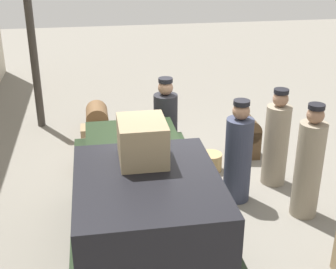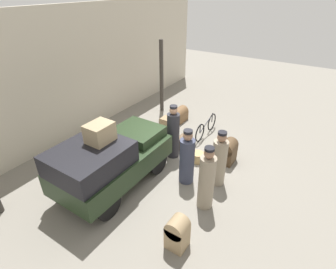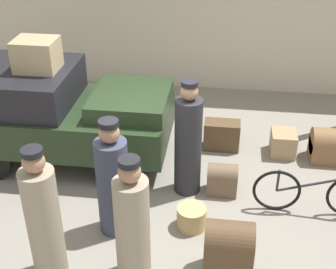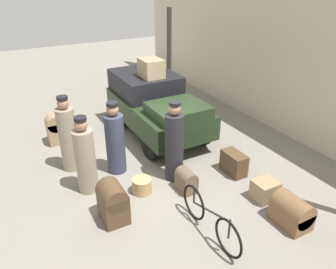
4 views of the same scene
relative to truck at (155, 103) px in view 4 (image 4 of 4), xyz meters
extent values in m
plane|color=gray|center=(1.71, -0.85, -0.89)|extent=(30.00, 30.00, 0.00)
cube|color=beige|center=(1.71, 3.23, 1.36)|extent=(16.00, 0.15, 4.50)
cylinder|color=#38332D|center=(-2.31, 1.71, 0.65)|extent=(0.17, 0.17, 3.09)
cylinder|color=black|center=(1.19, 0.77, -0.51)|extent=(0.77, 0.12, 0.77)
cylinder|color=black|center=(1.19, -0.77, -0.51)|extent=(0.77, 0.12, 0.77)
cylinder|color=black|center=(-0.92, 0.77, -0.51)|extent=(0.77, 0.12, 0.77)
cylinder|color=black|center=(-0.92, -0.77, -0.51)|extent=(0.77, 0.12, 0.77)
cube|color=black|center=(0.14, 0.00, -0.18)|extent=(3.40, 1.70, 0.61)
cube|color=black|center=(-0.63, 0.00, 0.41)|extent=(1.87, 1.57, 0.57)
cube|color=black|center=(1.24, 0.00, 0.26)|extent=(1.19, 1.33, 0.27)
torus|color=black|center=(4.54, -0.98, -0.55)|extent=(0.68, 0.04, 0.68)
torus|color=black|center=(3.52, -0.98, -0.55)|extent=(0.68, 0.04, 0.68)
cylinder|color=#232328|center=(4.03, -0.98, -0.39)|extent=(1.04, 0.04, 0.37)
cylinder|color=#232328|center=(3.52, -0.98, -0.38)|extent=(0.04, 0.04, 0.35)
cylinder|color=#232328|center=(4.54, -0.98, -0.36)|extent=(0.04, 0.04, 0.38)
cylinder|color=tan|center=(2.35, -1.51, -0.74)|extent=(0.41, 0.41, 0.32)
cylinder|color=#232328|center=(2.21, -0.65, -0.13)|extent=(0.40, 0.40, 1.53)
sphere|color=#936B51|center=(2.21, -0.65, 0.76)|extent=(0.25, 0.25, 0.25)
cylinder|color=black|center=(2.21, -0.65, 0.89)|extent=(0.24, 0.24, 0.07)
cylinder|color=#33384C|center=(1.32, -1.66, -0.20)|extent=(0.43, 0.43, 1.39)
sphere|color=#936B51|center=(1.32, -1.66, 0.62)|extent=(0.26, 0.26, 0.26)
cylinder|color=black|center=(1.32, -1.66, 0.76)|extent=(0.25, 0.25, 0.07)
cylinder|color=gray|center=(0.72, -2.56, -0.14)|extent=(0.40, 0.40, 1.50)
sphere|color=#936B51|center=(0.72, -2.56, 0.73)|extent=(0.25, 0.25, 0.25)
cylinder|color=black|center=(0.72, -2.56, 0.86)|extent=(0.24, 0.24, 0.07)
cylinder|color=gray|center=(1.73, -2.46, -0.20)|extent=(0.41, 0.41, 1.39)
sphere|color=#936B51|center=(1.73, -2.46, 0.63)|extent=(0.25, 0.25, 0.25)
cylinder|color=black|center=(1.73, -2.46, 0.76)|extent=(0.24, 0.24, 0.07)
cube|color=brown|center=(2.74, -0.66, -0.73)|extent=(0.45, 0.33, 0.33)
cylinder|color=brown|center=(2.74, -0.66, -0.56)|extent=(0.45, 0.33, 0.33)
cube|color=#4C3823|center=(2.69, 0.63, -0.64)|extent=(0.62, 0.34, 0.51)
cube|color=#937A56|center=(-0.73, -2.59, -0.59)|extent=(0.41, 0.44, 0.60)
cylinder|color=#937A56|center=(-0.73, -2.59, -0.29)|extent=(0.41, 0.44, 0.44)
cube|color=#937A56|center=(3.75, 0.58, -0.69)|extent=(0.42, 0.47, 0.42)
cube|color=brown|center=(4.53, 0.47, -0.72)|extent=(0.68, 0.47, 0.35)
cylinder|color=brown|center=(4.53, 0.47, -0.54)|extent=(0.68, 0.47, 0.47)
cube|color=#4C3823|center=(2.86, -2.31, -0.61)|extent=(0.58, 0.45, 0.56)
cylinder|color=#4C3823|center=(2.86, -2.31, -0.33)|extent=(0.58, 0.45, 0.45)
cube|color=#9E8966|center=(-0.20, 0.00, 0.94)|extent=(0.64, 0.53, 0.49)
camera|label=1|loc=(-4.99, 0.50, 3.12)|focal=50.00mm
camera|label=2|loc=(-4.01, -4.48, 4.16)|focal=28.00mm
camera|label=3|loc=(2.68, -6.48, 3.49)|focal=50.00mm
camera|label=4|loc=(7.52, -3.71, 3.31)|focal=35.00mm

